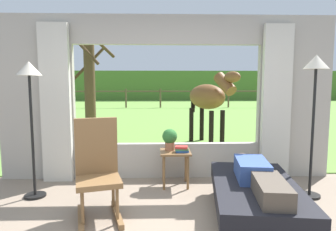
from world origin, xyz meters
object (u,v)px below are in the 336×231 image
Objects in this scene: reclining_person at (257,175)px; rocking_chair at (97,169)px; potted_plant at (170,138)px; floor_lamp_left at (30,88)px; floor_lamp_right at (315,83)px; side_table at (175,157)px; pasture_tree at (90,84)px; recliner_sofa at (255,200)px; book_stack at (182,149)px; horse at (209,97)px.

rocking_chair reaches higher than reclining_person.
potted_plant is (-0.90, 1.25, 0.18)m from reclining_person.
rocking_chair is 1.45m from floor_lamp_left.
floor_lamp_right is (3.68, -0.12, 0.07)m from floor_lamp_left.
floor_lamp_left reaches higher than reclining_person.
potted_plant is (-0.08, 0.06, 0.28)m from side_table.
side_table is (0.94, 0.98, -0.12)m from rocking_chair.
floor_lamp_right is 0.61× the size of pasture_tree.
floor_lamp_left reaches higher than recliner_sofa.
side_table is 2.57× the size of book_stack.
recliner_sofa is at bearing -53.07° from potted_plant.
side_table reaches higher than recliner_sofa.
floor_lamp_left reaches higher than horse.
book_stack is at bearing -64.03° from pasture_tree.
reclining_person is 1.45m from side_table.
side_table is 0.29× the size of floor_lamp_left.
rocking_chair is 0.36× the size of pasture_tree.
floor_lamp_right reaches higher than rocking_chair.
side_table is at bearing -36.87° from potted_plant.
horse is (0.14, 4.06, 0.63)m from reclining_person.
horse is (2.86, 3.24, -0.29)m from floor_lamp_left.
reclining_person is at bearing -21.92° from rocking_chair.
floor_lamp_left is 3.68m from floor_lamp_right.
pasture_tree is at bearing 87.93° from rocking_chair.
recliner_sofa is 0.96× the size of floor_lamp_right.
horse is (1.04, 2.81, 0.45)m from potted_plant.
rocking_chair reaches higher than potted_plant.
side_table is at bearing 44.82° from horse.
pasture_tree is at bearing 127.45° from floor_lamp_right.
rocking_chair is 0.63× the size of floor_lamp_left.
floor_lamp_right is at bearing 76.97° from horse.
potted_plant is at bearing -65.10° from pasture_tree.
pasture_tree is (-0.38, 5.18, 0.00)m from floor_lamp_left.
pasture_tree is at bearing 115.41° from side_table.
horse reaches higher than book_stack.
floor_lamp_left is 0.58× the size of pasture_tree.
floor_lamp_right is at bearing -14.29° from book_stack.
rocking_chair is at bearing -177.57° from recliner_sofa.
potted_plant reaches higher than reclining_person.
horse is (-0.81, 3.36, -0.36)m from floor_lamp_right.
potted_plant is 0.18× the size of floor_lamp_left.
pasture_tree reaches higher than side_table.
floor_lamp_right is at bearing -52.55° from pasture_tree.
floor_lamp_right is (1.85, -0.55, 0.81)m from potted_plant.
floor_lamp_right reaches higher than recliner_sofa.
reclining_person is 2.76× the size of side_table.
horse is at bearing 48.56° from rocking_chair.
potted_plant is at bearing 144.03° from book_stack.
book_stack reaches higher than recliner_sofa.
horse is at bearing 73.39° from book_stack.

